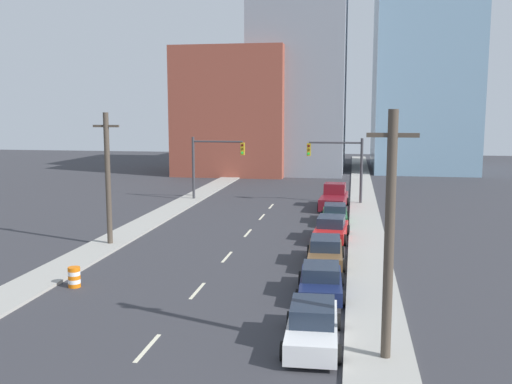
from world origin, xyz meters
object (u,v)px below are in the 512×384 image
Objects in this scene: utility_pole_right_near at (389,235)px; sedan_navy at (321,281)px; pickup_truck_maroon at (334,198)px; traffic_signal_left at (209,159)px; traffic_barrel at (74,277)px; sedan_green at (335,214)px; traffic_signal_right at (344,161)px; sedan_white at (312,326)px; utility_pole_left_mid at (108,178)px; sedan_red at (331,229)px; sedan_brown at (325,252)px.

sedan_navy is at bearing 111.06° from utility_pole_right_near.
traffic_signal_left is at bearing 171.03° from pickup_truck_maroon.
traffic_barrel is 0.20× the size of sedan_green.
sedan_white is (-0.53, -31.08, -3.12)m from traffic_signal_right.
sedan_white is 0.79× the size of pickup_truck_maroon.
traffic_signal_right is (12.16, 0.00, 0.00)m from traffic_signal_left.
sedan_red is at bearing 15.81° from utility_pole_left_mid.
utility_pole_left_mid reaches higher than sedan_red.
sedan_red is (-2.45, 17.49, -3.49)m from utility_pole_right_near.
pickup_truck_maroon is at bearing 87.79° from sedan_navy.
traffic_barrel is at bearing 157.81° from utility_pole_right_near.
sedan_navy is 0.95× the size of sedan_green.
pickup_truck_maroon is (-0.16, 17.95, 0.16)m from sedan_brown.
traffic_signal_left is 14.97m from sedan_green.
sedan_white is (11.63, -31.08, -3.12)m from traffic_signal_left.
sedan_brown is at bearing -91.71° from traffic_signal_right.
traffic_signal_left is 0.98× the size of pickup_truck_maroon.
traffic_barrel is at bearing -154.09° from sedan_brown.
traffic_signal_left is 18.85m from sedan_red.
sedan_red reaches higher than sedan_white.
traffic_signal_left is 0.72× the size of utility_pole_left_mid.
sedan_green reaches higher than sedan_navy.
traffic_signal_left reaches higher than sedan_brown.
utility_pole_left_mid is at bearing -126.22° from pickup_truck_maroon.
traffic_signal_right is 1.30× the size of sedan_navy.
utility_pole_left_mid is 15.48m from sedan_navy.
traffic_signal_right reaches higher than traffic_barrel.
sedan_red is 5.69m from sedan_green.
sedan_navy is (13.17, -7.36, -3.49)m from utility_pole_left_mid.
pickup_truck_maroon reaches higher than traffic_barrel.
pickup_truck_maroon is (-0.23, 12.07, 0.13)m from sedan_red.
traffic_signal_left reaches higher than sedan_navy.
sedan_red is (0.01, 11.09, 0.06)m from sedan_navy.
sedan_green is (0.05, 5.69, -0.07)m from sedan_red.
sedan_brown is 0.81× the size of pickup_truck_maroon.
utility_pole_right_near is 1.38× the size of pickup_truck_maroon.
utility_pole_right_near is 4.37m from sedan_white.
sedan_red is at bearing 87.18° from sedan_navy.
utility_pole_right_near is 15.34m from traffic_barrel.
utility_pole_left_mid is at bearing 133.73° from sedan_white.
pickup_truck_maroon is (-0.23, 28.64, 0.15)m from sedan_white.
utility_pole_left_mid is (-1.55, -18.24, 0.32)m from traffic_signal_left.
traffic_barrel is 0.16× the size of pickup_truck_maroon.
sedan_navy is at bearing -92.08° from sedan_green.
sedan_navy is 0.93× the size of sedan_red.
utility_pole_right_near is 12.39m from sedan_brown.
sedan_navy is 0.92× the size of sedan_brown.
sedan_brown is (11.25, 5.99, 0.19)m from traffic_barrel.
utility_pole_left_mid is at bearing 138.64° from utility_pole_right_near.
utility_pole_left_mid is 1.72× the size of sedan_green.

